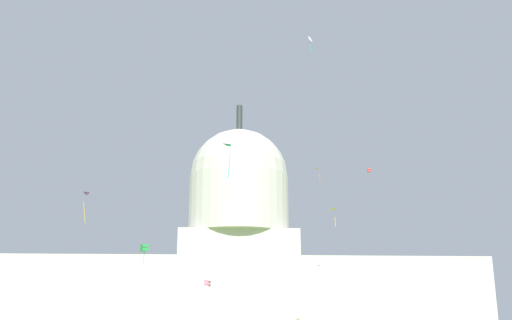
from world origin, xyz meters
TOP-DOWN VIEW (x-y plane):
  - capitol_building at (2.85, 156.52)m, footprint 138.48×29.03m
  - kite_pink_low at (-3.91, 91.00)m, footprint 1.34×1.30m
  - kite_green_low at (-13.63, 78.54)m, footprint 1.47×1.45m
  - kite_orange_high at (19.00, 106.26)m, footprint 1.43×1.00m
  - kite_magenta_low at (21.04, 124.84)m, footprint 1.32×1.03m
  - kite_yellow_mid at (14.80, 65.21)m, footprint 0.97×1.73m
  - kite_turquoise_mid at (-0.30, 39.37)m, footprint 1.06×1.16m
  - kite_red_mid at (28.95, 102.67)m, footprint 0.64×0.66m
  - kite_white_high at (13.89, 79.18)m, footprint 0.87×1.04m
  - kite_violet_low at (-17.00, 52.27)m, footprint 0.99×1.55m

SIDE VIEW (x-z plane):
  - kite_pink_low at x=-3.91m, z-range 10.01..11.25m
  - kite_green_low at x=-13.63m, z-range 13.52..16.74m
  - kite_magenta_low at x=21.04m, z-range 14.51..18.57m
  - kite_violet_low at x=-17.00m, z-range 15.87..19.40m
  - kite_yellow_mid at x=14.80m, z-range 17.46..19.71m
  - kite_turquoise_mid at x=-0.30m, z-range 18.15..21.48m
  - capitol_building at x=2.85m, z-range -12.97..56.14m
  - kite_red_mid at x=28.95m, z-range 34.45..35.20m
  - kite_orange_high at x=19.00m, z-range 34.11..37.05m
  - kite_white_high at x=13.89m, z-range 50.71..54.03m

